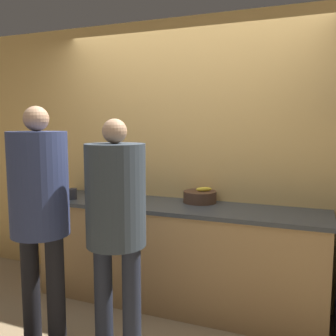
{
  "coord_description": "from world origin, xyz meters",
  "views": [
    {
      "loc": [
        1.13,
        -2.7,
        1.63
      ],
      "look_at": [
        0.0,
        0.14,
        1.27
      ],
      "focal_mm": 40.0,
      "sensor_mm": 36.0,
      "label": 1
    }
  ],
  "objects_px": {
    "fruit_bowl": "(200,197)",
    "cup_black": "(72,194)",
    "person_left": "(40,201)",
    "bottle_clear": "(135,192)",
    "person_center": "(116,213)",
    "utensil_crock": "(91,186)"
  },
  "relations": [
    {
      "from": "person_left",
      "to": "cup_black",
      "type": "distance_m",
      "value": 0.89
    },
    {
      "from": "person_center",
      "to": "utensil_crock",
      "type": "distance_m",
      "value": 1.36
    },
    {
      "from": "person_left",
      "to": "bottle_clear",
      "type": "height_order",
      "value": "person_left"
    },
    {
      "from": "utensil_crock",
      "to": "bottle_clear",
      "type": "distance_m",
      "value": 0.63
    },
    {
      "from": "person_left",
      "to": "cup_black",
      "type": "bearing_deg",
      "value": 111.47
    },
    {
      "from": "bottle_clear",
      "to": "cup_black",
      "type": "bearing_deg",
      "value": -169.08
    },
    {
      "from": "fruit_bowl",
      "to": "cup_black",
      "type": "bearing_deg",
      "value": -164.97
    },
    {
      "from": "fruit_bowl",
      "to": "cup_black",
      "type": "relative_size",
      "value": 2.91
    },
    {
      "from": "person_left",
      "to": "utensil_crock",
      "type": "relative_size",
      "value": 6.8
    },
    {
      "from": "person_left",
      "to": "cup_black",
      "type": "xyz_separation_m",
      "value": [
        -0.32,
        0.82,
        -0.12
      ]
    },
    {
      "from": "bottle_clear",
      "to": "utensil_crock",
      "type": "bearing_deg",
      "value": 161.17
    },
    {
      "from": "person_center",
      "to": "utensil_crock",
      "type": "xyz_separation_m",
      "value": [
        -0.88,
        1.04,
        -0.03
      ]
    },
    {
      "from": "person_left",
      "to": "utensil_crock",
      "type": "xyz_separation_m",
      "value": [
        -0.32,
        1.14,
        -0.09
      ]
    },
    {
      "from": "bottle_clear",
      "to": "fruit_bowl",
      "type": "bearing_deg",
      "value": 19.24
    },
    {
      "from": "person_left",
      "to": "person_center",
      "type": "bearing_deg",
      "value": 11.03
    },
    {
      "from": "person_left",
      "to": "person_center",
      "type": "xyz_separation_m",
      "value": [
        0.56,
        0.11,
        -0.06
      ]
    },
    {
      "from": "person_center",
      "to": "utensil_crock",
      "type": "height_order",
      "value": "person_center"
    },
    {
      "from": "bottle_clear",
      "to": "cup_black",
      "type": "height_order",
      "value": "bottle_clear"
    },
    {
      "from": "person_left",
      "to": "fruit_bowl",
      "type": "relative_size",
      "value": 5.83
    },
    {
      "from": "cup_black",
      "to": "person_center",
      "type": "bearing_deg",
      "value": -39.16
    },
    {
      "from": "utensil_crock",
      "to": "bottle_clear",
      "type": "xyz_separation_m",
      "value": [
        0.6,
        -0.2,
        0.01
      ]
    },
    {
      "from": "cup_black",
      "to": "utensil_crock",
      "type": "bearing_deg",
      "value": 89.92
    }
  ]
}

